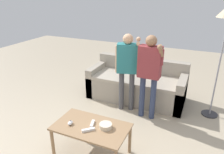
# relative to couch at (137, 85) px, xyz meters

# --- Properties ---
(ground_plane) EXTENTS (12.00, 12.00, 0.00)m
(ground_plane) POSITION_rel_couch_xyz_m (-0.08, -1.56, -0.29)
(ground_plane) COLOR tan
(couch) EXTENTS (1.91, 0.85, 0.78)m
(couch) POSITION_rel_couch_xyz_m (0.00, 0.00, 0.00)
(couch) COLOR #9E9384
(couch) RESTS_ON ground
(coffee_table) EXTENTS (0.97, 0.56, 0.46)m
(coffee_table) POSITION_rel_couch_xyz_m (-0.04, -1.85, 0.11)
(coffee_table) COLOR #997551
(coffee_table) RESTS_ON ground
(snack_bowl) EXTENTS (0.16, 0.16, 0.06)m
(snack_bowl) POSITION_rel_couch_xyz_m (0.15, -1.80, 0.20)
(snack_bowl) COLOR beige
(snack_bowl) RESTS_ON coffee_table
(game_remote_nunchuk) EXTENTS (0.06, 0.09, 0.05)m
(game_remote_nunchuk) POSITION_rel_couch_xyz_m (-0.30, -1.93, 0.19)
(game_remote_nunchuk) COLOR white
(game_remote_nunchuk) RESTS_ON coffee_table
(player_right) EXTENTS (0.43, 0.33, 1.45)m
(player_right) POSITION_rel_couch_xyz_m (0.38, -0.63, 0.62)
(player_right) COLOR #2D3856
(player_right) RESTS_ON ground
(player_center) EXTENTS (0.45, 0.27, 1.42)m
(player_center) POSITION_rel_couch_xyz_m (-0.04, -0.53, 0.60)
(player_center) COLOR #47474C
(player_center) RESTS_ON ground
(game_remote_wand_near) EXTENTS (0.08, 0.15, 0.03)m
(game_remote_wand_near) POSITION_rel_couch_xyz_m (-0.04, -1.81, 0.18)
(game_remote_wand_near) COLOR white
(game_remote_wand_near) RESTS_ON coffee_table
(game_remote_wand_far) EXTENTS (0.14, 0.14, 0.03)m
(game_remote_wand_far) POSITION_rel_couch_xyz_m (-0.02, -1.95, 0.18)
(game_remote_wand_far) COLOR white
(game_remote_wand_far) RESTS_ON coffee_table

